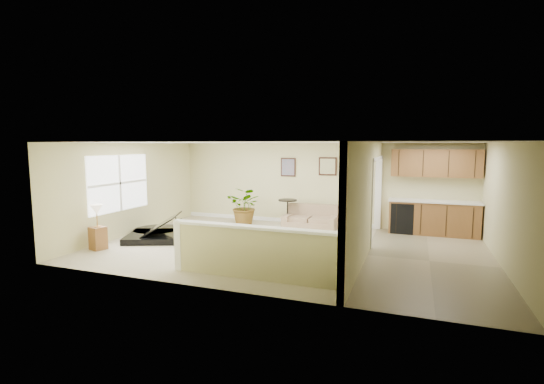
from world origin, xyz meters
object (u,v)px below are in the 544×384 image
(lamp_stand, at_px, (98,231))
(piano_bench, at_px, (219,234))
(loveseat, at_px, (311,217))
(palm_plant, at_px, (246,206))
(accent_table, at_px, (288,209))
(small_plant, at_px, (360,228))
(piano, at_px, (160,216))

(lamp_stand, bearing_deg, piano_bench, 33.29)
(loveseat, height_order, palm_plant, palm_plant)
(loveseat, bearing_deg, accent_table, -178.93)
(palm_plant, xyz_separation_m, lamp_stand, (-2.09, -3.82, -0.12))
(accent_table, xyz_separation_m, lamp_stand, (-3.38, -4.04, -0.07))
(accent_table, relative_size, small_plant, 1.72)
(piano_bench, relative_size, loveseat, 0.43)
(palm_plant, relative_size, lamp_stand, 1.09)
(piano_bench, height_order, lamp_stand, lamp_stand)
(piano, height_order, lamp_stand, piano)
(piano_bench, distance_m, lamp_stand, 2.83)
(piano_bench, height_order, palm_plant, palm_plant)
(loveseat, bearing_deg, piano, -143.35)
(small_plant, bearing_deg, accent_table, 169.31)
(accent_table, xyz_separation_m, palm_plant, (-1.28, -0.22, 0.05))
(piano_bench, xyz_separation_m, loveseat, (1.73, 2.51, 0.11))
(piano, relative_size, small_plant, 4.53)
(loveseat, xyz_separation_m, palm_plant, (-2.00, -0.25, 0.23))
(piano, distance_m, loveseat, 4.30)
(accent_table, distance_m, small_plant, 2.29)
(loveseat, bearing_deg, lamp_stand, -136.21)
(piano, xyz_separation_m, loveseat, (3.40, 2.62, -0.27))
(palm_plant, relative_size, small_plant, 2.44)
(piano, height_order, small_plant, piano)
(accent_table, bearing_deg, small_plant, -10.69)
(accent_table, bearing_deg, piano, -135.95)
(piano, distance_m, palm_plant, 2.76)
(loveseat, height_order, accent_table, loveseat)
(small_plant, bearing_deg, palm_plant, 176.73)
(piano_bench, xyz_separation_m, small_plant, (3.24, 2.07, -0.02))
(piano, bearing_deg, accent_table, 22.21)
(piano, xyz_separation_m, palm_plant, (1.40, 2.38, -0.03))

